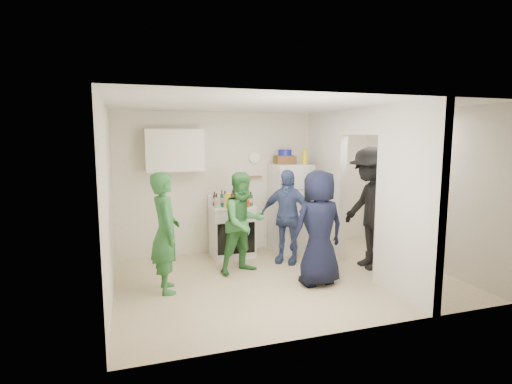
# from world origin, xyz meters

# --- Properties ---
(floor) EXTENTS (4.80, 4.80, 0.00)m
(floor) POSITION_xyz_m (0.00, 0.00, 0.00)
(floor) COLOR beige
(floor) RESTS_ON ground
(wall_back) EXTENTS (4.80, 0.00, 4.80)m
(wall_back) POSITION_xyz_m (0.00, 1.70, 1.25)
(wall_back) COLOR silver
(wall_back) RESTS_ON floor
(wall_front) EXTENTS (4.80, 0.00, 4.80)m
(wall_front) POSITION_xyz_m (0.00, -1.70, 1.25)
(wall_front) COLOR silver
(wall_front) RESTS_ON floor
(wall_left) EXTENTS (0.00, 3.40, 3.40)m
(wall_left) POSITION_xyz_m (-2.40, 0.00, 1.25)
(wall_left) COLOR silver
(wall_left) RESTS_ON floor
(wall_right) EXTENTS (0.00, 3.40, 3.40)m
(wall_right) POSITION_xyz_m (2.40, 0.00, 1.25)
(wall_right) COLOR silver
(wall_right) RESTS_ON floor
(ceiling) EXTENTS (4.80, 4.80, 0.00)m
(ceiling) POSITION_xyz_m (0.00, 0.00, 2.50)
(ceiling) COLOR white
(ceiling) RESTS_ON wall_back
(partition_pier_back) EXTENTS (0.12, 1.20, 2.50)m
(partition_pier_back) POSITION_xyz_m (1.20, 1.10, 1.25)
(partition_pier_back) COLOR silver
(partition_pier_back) RESTS_ON floor
(partition_pier_front) EXTENTS (0.12, 1.20, 2.50)m
(partition_pier_front) POSITION_xyz_m (1.20, -1.10, 1.25)
(partition_pier_front) COLOR silver
(partition_pier_front) RESTS_ON floor
(partition_header) EXTENTS (0.12, 1.00, 0.40)m
(partition_header) POSITION_xyz_m (1.20, 0.00, 2.30)
(partition_header) COLOR silver
(partition_header) RESTS_ON partition_pier_back
(stove) EXTENTS (0.74, 0.62, 0.89)m
(stove) POSITION_xyz_m (-0.47, 1.37, 0.44)
(stove) COLOR white
(stove) RESTS_ON floor
(upper_cabinet) EXTENTS (0.95, 0.34, 0.70)m
(upper_cabinet) POSITION_xyz_m (-1.40, 1.52, 1.85)
(upper_cabinet) COLOR silver
(upper_cabinet) RESTS_ON wall_back
(fridge) EXTENTS (0.65, 0.64, 1.59)m
(fridge) POSITION_xyz_m (0.63, 1.34, 0.79)
(fridge) COLOR silver
(fridge) RESTS_ON floor
(wicker_basket) EXTENTS (0.35, 0.25, 0.15)m
(wicker_basket) POSITION_xyz_m (0.53, 1.39, 1.66)
(wicker_basket) COLOR brown
(wicker_basket) RESTS_ON fridge
(blue_bowl) EXTENTS (0.24, 0.24, 0.11)m
(blue_bowl) POSITION_xyz_m (0.53, 1.39, 1.79)
(blue_bowl) COLOR navy
(blue_bowl) RESTS_ON wicker_basket
(yellow_cup_stack_top) EXTENTS (0.09, 0.09, 0.25)m
(yellow_cup_stack_top) POSITION_xyz_m (0.85, 1.24, 1.71)
(yellow_cup_stack_top) COLOR #D5C411
(yellow_cup_stack_top) RESTS_ON fridge
(wall_clock) EXTENTS (0.22, 0.02, 0.22)m
(wall_clock) POSITION_xyz_m (0.05, 1.68, 1.70)
(wall_clock) COLOR white
(wall_clock) RESTS_ON wall_back
(spice_shelf) EXTENTS (0.35, 0.08, 0.03)m
(spice_shelf) POSITION_xyz_m (0.00, 1.65, 1.35)
(spice_shelf) COLOR olive
(spice_shelf) RESTS_ON wall_back
(nook_window) EXTENTS (0.03, 0.70, 0.80)m
(nook_window) POSITION_xyz_m (2.38, 0.20, 1.65)
(nook_window) COLOR black
(nook_window) RESTS_ON wall_right
(nook_window_frame) EXTENTS (0.04, 0.76, 0.86)m
(nook_window_frame) POSITION_xyz_m (2.36, 0.20, 1.65)
(nook_window_frame) COLOR white
(nook_window_frame) RESTS_ON wall_right
(nook_valance) EXTENTS (0.04, 0.82, 0.18)m
(nook_valance) POSITION_xyz_m (2.34, 0.20, 2.00)
(nook_valance) COLOR white
(nook_valance) RESTS_ON wall_right
(yellow_cup_stack_stove) EXTENTS (0.09, 0.09, 0.25)m
(yellow_cup_stack_stove) POSITION_xyz_m (-0.59, 1.15, 1.01)
(yellow_cup_stack_stove) COLOR yellow
(yellow_cup_stack_stove) RESTS_ON stove
(red_cup) EXTENTS (0.09, 0.09, 0.12)m
(red_cup) POSITION_xyz_m (-0.25, 1.17, 0.95)
(red_cup) COLOR red
(red_cup) RESTS_ON stove
(person_green_left) EXTENTS (0.42, 0.61, 1.62)m
(person_green_left) POSITION_xyz_m (-1.71, 0.06, 0.81)
(person_green_left) COLOR #327D45
(person_green_left) RESTS_ON floor
(person_green_center) EXTENTS (0.90, 0.79, 1.55)m
(person_green_center) POSITION_xyz_m (-0.51, 0.48, 0.77)
(person_green_center) COLOR #367C3B
(person_green_center) RESTS_ON floor
(person_denim) EXTENTS (0.94, 0.86, 1.55)m
(person_denim) POSITION_xyz_m (0.30, 0.73, 0.77)
(person_denim) COLOR #3D5486
(person_denim) RESTS_ON floor
(person_navy) EXTENTS (0.84, 0.59, 1.62)m
(person_navy) POSITION_xyz_m (0.35, -0.33, 0.81)
(person_navy) COLOR black
(person_navy) RESTS_ON floor
(person_nook) EXTENTS (0.71, 1.24, 1.92)m
(person_nook) POSITION_xyz_m (1.46, 0.08, 0.96)
(person_nook) COLOR black
(person_nook) RESTS_ON floor
(bottle_a) EXTENTS (0.06, 0.06, 0.25)m
(bottle_a) POSITION_xyz_m (-0.74, 1.48, 1.01)
(bottle_a) COLOR #5D2612
(bottle_a) RESTS_ON stove
(bottle_b) EXTENTS (0.06, 0.06, 0.29)m
(bottle_b) POSITION_xyz_m (-0.65, 1.31, 1.03)
(bottle_b) COLOR #1C5434
(bottle_b) RESTS_ON stove
(bottle_c) EXTENTS (0.08, 0.08, 0.25)m
(bottle_c) POSITION_xyz_m (-0.55, 1.50, 1.01)
(bottle_c) COLOR #B2BAC1
(bottle_c) RESTS_ON stove
(bottle_d) EXTENTS (0.06, 0.06, 0.27)m
(bottle_d) POSITION_xyz_m (-0.44, 1.32, 1.02)
(bottle_d) COLOR brown
(bottle_d) RESTS_ON stove
(bottle_e) EXTENTS (0.07, 0.07, 0.32)m
(bottle_e) POSITION_xyz_m (-0.37, 1.53, 1.05)
(bottle_e) COLOR #9EAAAF
(bottle_e) RESTS_ON stove
(bottle_f) EXTENTS (0.08, 0.08, 0.31)m
(bottle_f) POSITION_xyz_m (-0.30, 1.38, 1.04)
(bottle_f) COLOR #173F28
(bottle_f) RESTS_ON stove
(bottle_g) EXTENTS (0.08, 0.08, 0.31)m
(bottle_g) POSITION_xyz_m (-0.21, 1.51, 1.04)
(bottle_g) COLOR #955431
(bottle_g) RESTS_ON stove
(bottle_h) EXTENTS (0.07, 0.07, 0.25)m
(bottle_h) POSITION_xyz_m (-0.76, 1.24, 1.01)
(bottle_h) COLOR silver
(bottle_h) RESTS_ON stove
(bottle_i) EXTENTS (0.07, 0.07, 0.27)m
(bottle_i) POSITION_xyz_m (-0.41, 1.49, 1.02)
(bottle_i) COLOR #4A360C
(bottle_i) RESTS_ON stove
(bottle_j) EXTENTS (0.08, 0.08, 0.25)m
(bottle_j) POSITION_xyz_m (-0.15, 1.27, 1.01)
(bottle_j) COLOR #1E592B
(bottle_j) RESTS_ON stove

